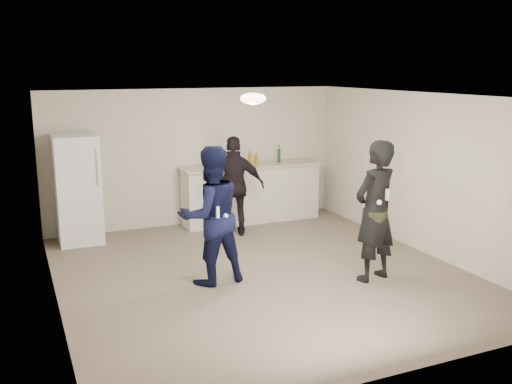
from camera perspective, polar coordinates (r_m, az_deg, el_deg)
name	(u,v)px	position (r m, az deg, el deg)	size (l,w,h in m)	color
floor	(262,274)	(8.19, 0.57, -8.16)	(6.00, 6.00, 0.00)	#6B5B4C
ceiling	(262,96)	(7.67, 0.61, 9.60)	(6.00, 6.00, 0.00)	silver
wall_back	(195,157)	(10.60, -6.07, 3.51)	(6.00, 6.00, 0.00)	beige
wall_front	(397,251)	(5.33, 13.95, -5.72)	(6.00, 6.00, 0.00)	beige
wall_left	(51,207)	(7.19, -19.85, -1.42)	(6.00, 6.00, 0.00)	beige
wall_right	(422,173)	(9.28, 16.27, 1.82)	(6.00, 6.00, 0.00)	beige
counter	(251,194)	(10.76, -0.48, -0.22)	(2.60, 0.56, 1.05)	silver
counter_top	(251,166)	(10.66, -0.48, 2.64)	(2.68, 0.64, 0.04)	#BAA790
fridge	(78,189)	(9.84, -17.40, 0.25)	(0.70, 0.70, 1.80)	white
fridge_handle	(97,168)	(9.44, -15.62, 2.33)	(0.02, 0.02, 0.60)	silver
ceiling_dome	(253,99)	(7.95, -0.29, 9.33)	(0.36, 0.36, 0.16)	white
shaker	(216,163)	(10.39, -3.98, 2.95)	(0.08, 0.08, 0.17)	#B4B4B9
man	(211,216)	(7.63, -4.56, -2.37)	(0.91, 0.71, 1.87)	#101645
woman	(375,211)	(7.87, 11.82, -1.90)	(0.71, 0.46, 1.94)	black
camo_shorts	(375,220)	(7.90, 11.79, -2.73)	(0.34, 0.34, 0.28)	#303819
spectator	(235,186)	(9.82, -2.13, 0.57)	(1.01, 0.42, 1.73)	black
remote_man	(218,212)	(7.34, -3.86, -2.02)	(0.04, 0.04, 0.15)	white
nunchuk_man	(226,216)	(7.43, -3.05, -2.40)	(0.07, 0.07, 0.07)	white
remote_woman	(387,195)	(7.61, 13.00, -0.26)	(0.04, 0.04, 0.15)	silver
nunchuk_woman	(379,202)	(7.59, 12.22, -1.02)	(0.07, 0.07, 0.07)	white
bottle_cluster	(253,159)	(10.60, -0.35, 3.30)	(1.14, 0.22, 0.26)	#987416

